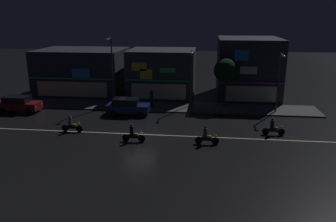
# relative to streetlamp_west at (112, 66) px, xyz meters

# --- Properties ---
(ground_plane) EXTENTS (140.00, 140.00, 0.00)m
(ground_plane) POSITION_rel_streetlamp_west_xyz_m (4.78, -8.77, -4.50)
(ground_plane) COLOR black
(lane_divider_stripe) EXTENTS (33.12, 0.16, 0.01)m
(lane_divider_stripe) POSITION_rel_streetlamp_west_xyz_m (4.78, -8.77, -4.50)
(lane_divider_stripe) COLOR beige
(lane_divider_stripe) RESTS_ON ground
(sidewalk_far) EXTENTS (34.86, 4.17, 0.14)m
(sidewalk_far) POSITION_rel_streetlamp_west_xyz_m (4.78, 0.14, -4.43)
(sidewalk_far) COLOR #4C4C4F
(sidewalk_far) RESTS_ON ground
(storefront_left_block) EXTENTS (7.96, 7.00, 5.79)m
(storefront_left_block) POSITION_rel_streetlamp_west_xyz_m (4.78, 5.64, -1.61)
(storefront_left_block) COLOR #383A3F
(storefront_left_block) RESTS_ON ground
(storefront_center_block) EXTENTS (10.75, 7.95, 5.66)m
(storefront_center_block) POSITION_rel_streetlamp_west_xyz_m (-5.68, 6.12, -1.68)
(storefront_center_block) COLOR #2D333D
(storefront_center_block) RESTS_ON ground
(storefront_right_block) EXTENTS (7.30, 9.20, 7.19)m
(storefront_right_block) POSITION_rel_streetlamp_west_xyz_m (15.24, 6.75, -0.91)
(storefront_right_block) COLOR #2D333D
(storefront_right_block) RESTS_ON ground
(streetlamp_west) EXTENTS (0.44, 1.64, 7.44)m
(streetlamp_west) POSITION_rel_streetlamp_west_xyz_m (0.00, 0.00, 0.00)
(streetlamp_west) COLOR #47494C
(streetlamp_west) RESTS_ON sidewalk_far
(streetlamp_mid) EXTENTS (0.44, 1.64, 6.12)m
(streetlamp_mid) POSITION_rel_streetlamp_west_xyz_m (8.60, 0.49, -0.69)
(streetlamp_mid) COLOR #47494C
(streetlamp_mid) RESTS_ON sidewalk_far
(streetlamp_east) EXTENTS (0.44, 1.64, 6.05)m
(streetlamp_east) POSITION_rel_streetlamp_west_xyz_m (17.58, -0.73, -0.73)
(streetlamp_east) COLOR #47494C
(streetlamp_east) RESTS_ON sidewalk_far
(pedestrian_on_sidewalk) EXTENTS (0.37, 0.37, 1.92)m
(pedestrian_on_sidewalk) POSITION_rel_streetlamp_west_xyz_m (4.37, -0.23, -3.47)
(pedestrian_on_sidewalk) COLOR #232328
(pedestrian_on_sidewalk) RESTS_ON sidewalk_far
(street_tree) EXTENTS (2.62, 2.62, 5.27)m
(street_tree) POSITION_rel_streetlamp_west_xyz_m (12.32, 1.06, -0.42)
(street_tree) COLOR #473323
(street_tree) RESTS_ON sidewalk_far
(parked_car_near_kerb) EXTENTS (4.30, 1.98, 1.67)m
(parked_car_near_kerb) POSITION_rel_streetlamp_west_xyz_m (-9.22, -3.41, -3.64)
(parked_car_near_kerb) COLOR maroon
(parked_car_near_kerb) RESTS_ON ground
(parked_car_trailing) EXTENTS (4.30, 1.98, 1.67)m
(parked_car_trailing) POSITION_rel_streetlamp_west_xyz_m (2.36, -3.00, -3.64)
(parked_car_trailing) COLOR navy
(parked_car_trailing) RESTS_ON ground
(motorcycle_lead) EXTENTS (1.90, 0.60, 1.52)m
(motorcycle_lead) POSITION_rel_streetlamp_west_xyz_m (16.04, -7.57, -3.87)
(motorcycle_lead) COLOR black
(motorcycle_lead) RESTS_ON ground
(motorcycle_following) EXTENTS (1.90, 0.60, 1.52)m
(motorcycle_following) POSITION_rel_streetlamp_west_xyz_m (4.59, -10.49, -3.87)
(motorcycle_following) COLOR black
(motorcycle_following) RESTS_ON ground
(motorcycle_opposite_lane) EXTENTS (1.90, 0.60, 1.52)m
(motorcycle_opposite_lane) POSITION_rel_streetlamp_west_xyz_m (10.45, -10.37, -3.87)
(motorcycle_opposite_lane) COLOR black
(motorcycle_opposite_lane) RESTS_ON ground
(motorcycle_trailing_far) EXTENTS (1.90, 0.60, 1.52)m
(motorcycle_trailing_far) POSITION_rel_streetlamp_west_xyz_m (-1.26, -8.79, -3.87)
(motorcycle_trailing_far) COLOR black
(motorcycle_trailing_far) RESTS_ON ground
(traffic_cone) EXTENTS (0.36, 0.36, 0.55)m
(traffic_cone) POSITION_rel_streetlamp_west_xyz_m (8.58, -2.95, -4.23)
(traffic_cone) COLOR orange
(traffic_cone) RESTS_ON ground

